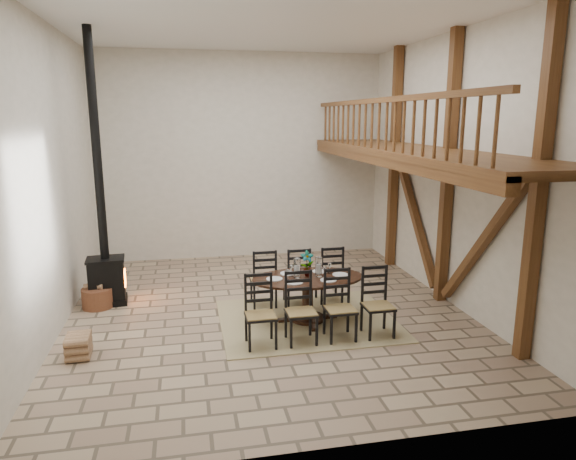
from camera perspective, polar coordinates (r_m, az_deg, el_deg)
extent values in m
plane|color=tan|center=(9.45, -2.24, -9.10)|extent=(8.00, 8.00, 0.00)
cube|color=silver|center=(12.79, -5.24, 8.07)|extent=(7.00, 0.02, 5.00)
cube|color=silver|center=(4.97, 4.95, 1.16)|extent=(7.00, 0.02, 5.00)
cube|color=silver|center=(8.98, -25.10, 5.09)|extent=(0.02, 8.00, 5.00)
cube|color=silver|center=(10.00, 17.97, 6.30)|extent=(0.02, 8.00, 5.00)
cube|color=white|center=(8.92, -2.53, 22.33)|extent=(7.00, 8.00, 0.02)
cube|color=brown|center=(7.86, 26.07, 4.11)|extent=(0.18, 0.18, 5.00)
cube|color=brown|center=(9.94, 17.36, 6.30)|extent=(0.18, 0.18, 5.00)
cube|color=brown|center=(12.19, 11.72, 7.65)|extent=(0.18, 0.18, 5.00)
cube|color=brown|center=(9.06, 20.67, -1.56)|extent=(0.14, 2.16, 2.54)
cube|color=brown|center=(11.20, 13.96, 1.45)|extent=(0.14, 2.16, 2.54)
cube|color=brown|center=(9.92, 17.47, 8.03)|extent=(0.20, 7.80, 0.20)
cube|color=brown|center=(9.61, 13.89, 8.41)|extent=(1.60, 7.80, 0.12)
cube|color=brown|center=(9.34, 9.94, 7.86)|extent=(0.18, 7.80, 0.22)
cube|color=brown|center=(9.31, 10.17, 14.00)|extent=(0.09, 7.60, 0.09)
cube|color=brown|center=(9.31, 10.07, 11.42)|extent=(0.06, 7.60, 0.86)
cube|color=#9D8B65|center=(9.07, 2.17, -9.96)|extent=(3.00, 2.50, 0.02)
ellipsoid|color=black|center=(8.81, 2.21, -5.37)|extent=(1.94, 1.18, 0.04)
cylinder|color=black|center=(8.94, 2.19, -7.79)|extent=(0.19, 0.19, 0.71)
cylinder|color=black|center=(9.06, 2.17, -9.73)|extent=(0.59, 0.59, 0.06)
cube|color=olive|center=(7.94, -3.06, -9.46)|extent=(0.47, 0.45, 0.04)
cube|color=black|center=(8.04, -3.04, -11.20)|extent=(0.45, 0.45, 0.49)
cube|color=black|center=(8.02, -3.31, -6.97)|extent=(0.40, 0.05, 0.63)
cube|color=olive|center=(8.06, 1.46, -9.13)|extent=(0.47, 0.45, 0.04)
cube|color=black|center=(8.16, 1.45, -10.85)|extent=(0.45, 0.45, 0.49)
cube|color=black|center=(8.14, 1.15, -6.67)|extent=(0.40, 0.05, 0.63)
cube|color=olive|center=(8.22, 5.83, -8.75)|extent=(0.47, 0.45, 0.04)
cube|color=black|center=(8.31, 5.78, -10.44)|extent=(0.45, 0.45, 0.49)
cube|color=black|center=(8.29, 5.45, -6.34)|extent=(0.40, 0.05, 0.63)
cube|color=olive|center=(8.42, 9.99, -8.33)|extent=(0.47, 0.45, 0.04)
cube|color=black|center=(8.52, 9.92, -9.99)|extent=(0.45, 0.45, 0.49)
cube|color=black|center=(8.50, 9.56, -6.00)|extent=(0.40, 0.05, 0.63)
cube|color=olive|center=(9.56, -2.76, -5.61)|extent=(0.47, 0.45, 0.04)
cube|color=black|center=(9.65, -2.74, -7.09)|extent=(0.45, 0.45, 0.49)
cube|color=black|center=(9.28, -2.57, -4.24)|extent=(0.40, 0.05, 0.63)
cube|color=olive|center=(9.68, 0.97, -5.37)|extent=(0.47, 0.45, 0.04)
cube|color=black|center=(9.76, 0.97, -6.84)|extent=(0.45, 0.45, 0.49)
cube|color=black|center=(9.40, 1.25, -4.01)|extent=(0.40, 0.05, 0.63)
cube|color=olive|center=(9.83, 4.60, -5.12)|extent=(0.47, 0.45, 0.04)
cube|color=black|center=(9.91, 4.57, -6.57)|extent=(0.45, 0.45, 0.49)
cube|color=black|center=(9.56, 4.97, -3.77)|extent=(0.40, 0.05, 0.63)
cube|color=silver|center=(8.80, 2.21, -5.20)|extent=(1.49, 0.75, 0.01)
cube|color=white|center=(8.78, 2.22, -4.68)|extent=(0.96, 0.33, 0.18)
cylinder|color=white|center=(8.71, 1.00, -4.26)|extent=(0.12, 0.12, 0.34)
cylinder|color=white|center=(8.80, 3.43, -4.10)|extent=(0.12, 0.12, 0.34)
cylinder|color=white|center=(8.74, 1.00, -4.82)|extent=(0.06, 0.06, 0.16)
cylinder|color=white|center=(8.83, 3.42, -4.66)|extent=(0.06, 0.06, 0.16)
imported|color=#4C723F|center=(8.79, 2.14, -3.76)|extent=(0.24, 0.16, 0.44)
cube|color=black|center=(10.42, -19.32, -7.42)|extent=(0.73, 0.59, 0.11)
cube|color=black|center=(10.28, -19.49, -5.18)|extent=(0.67, 0.53, 0.74)
cube|color=#FF590C|center=(10.27, -17.65, -5.08)|extent=(0.04, 0.30, 0.30)
cube|color=black|center=(10.18, -19.65, -3.07)|extent=(0.72, 0.57, 0.04)
cylinder|color=black|center=(9.85, -20.54, 8.64)|extent=(0.16, 0.16, 4.11)
cylinder|color=brown|center=(10.24, -20.39, -7.06)|extent=(0.56, 0.56, 0.37)
cube|color=tan|center=(10.17, -20.49, -5.85)|extent=(0.30, 0.30, 0.11)
cube|color=tan|center=(8.32, -22.25, -11.85)|extent=(0.36, 0.48, 0.35)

